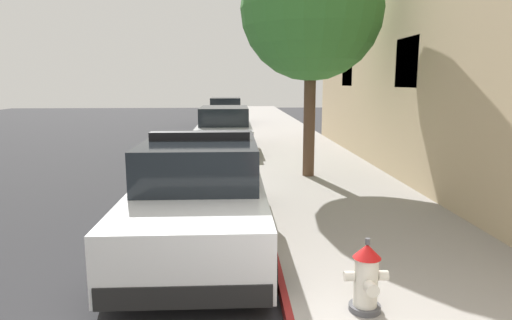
{
  "coord_description": "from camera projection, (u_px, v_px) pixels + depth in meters",
  "views": [
    {
      "loc": [
        -0.57,
        -2.88,
        2.4
      ],
      "look_at": [
        -0.18,
        5.09,
        1.0
      ],
      "focal_mm": 31.04,
      "sensor_mm": 36.0,
      "label": 1
    }
  ],
  "objects": [
    {
      "name": "curb_painted_edge",
      "position": [
        252.0,
        162.0,
        13.1
      ],
      "size": [
        0.08,
        60.0,
        0.14
      ],
      "primitive_type": "cube",
      "color": "maroon",
      "rests_on": "ground"
    },
    {
      "name": "street_tree",
      "position": [
        312.0,
        9.0,
        10.25
      ],
      "size": [
        3.31,
        3.31,
        5.61
      ],
      "color": "brown",
      "rests_on": "sidewalk_pavement"
    },
    {
      "name": "fire_hydrant",
      "position": [
        366.0,
        278.0,
        4.39
      ],
      "size": [
        0.44,
        0.4,
        0.76
      ],
      "color": "#4C4C51",
      "rests_on": "sidewalk_pavement"
    },
    {
      "name": "police_cruiser",
      "position": [
        201.0,
        194.0,
        6.67
      ],
      "size": [
        1.94,
        4.84,
        1.68
      ],
      "color": "white",
      "rests_on": "ground"
    },
    {
      "name": "ground_plane",
      "position": [
        105.0,
        169.0,
        12.92
      ],
      "size": [
        34.22,
        60.0,
        0.2
      ],
      "primitive_type": "cube",
      "color": "#2B2B2D"
    },
    {
      "name": "parked_car_silver_ahead",
      "position": [
        224.0,
        131.0,
        15.46
      ],
      "size": [
        1.94,
        4.84,
        1.56
      ],
      "color": "#B2B5BA",
      "rests_on": "ground"
    },
    {
      "name": "sidewalk_pavement",
      "position": [
        309.0,
        162.0,
        13.18
      ],
      "size": [
        3.27,
        60.0,
        0.14
      ],
      "primitive_type": "cube",
      "color": "gray",
      "rests_on": "ground"
    },
    {
      "name": "parked_car_dark_far",
      "position": [
        226.0,
        112.0,
        24.97
      ],
      "size": [
        1.94,
        4.84,
        1.56
      ],
      "color": "black",
      "rests_on": "ground"
    }
  ]
}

